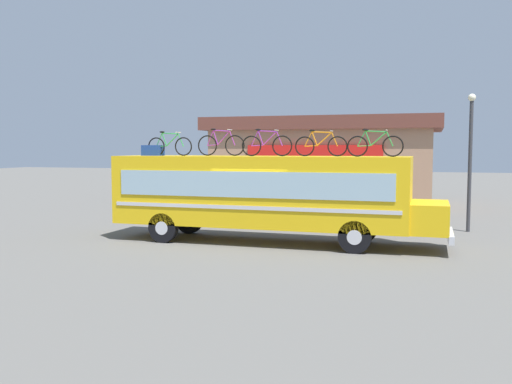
{
  "coord_description": "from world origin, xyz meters",
  "views": [
    {
      "loc": [
        5.48,
        -17.63,
        3.14
      ],
      "look_at": [
        -0.12,
        0.0,
        1.69
      ],
      "focal_mm": 38.86,
      "sensor_mm": 36.0,
      "label": 1
    }
  ],
  "objects": [
    {
      "name": "luggage_bag_1",
      "position": [
        -3.93,
        -0.03,
        3.07
      ],
      "size": [
        0.68,
        0.49,
        0.37
      ],
      "primitive_type": "cube",
      "color": "#193899",
      "rests_on": "bus"
    },
    {
      "name": "bus",
      "position": [
        0.22,
        0.0,
        1.69
      ],
      "size": [
        11.06,
        2.45,
        2.89
      ],
      "color": "yellow",
      "rests_on": "ground"
    },
    {
      "name": "street_lamp",
      "position": [
        6.85,
        4.6,
        2.96
      ],
      "size": [
        0.28,
        0.28,
        5.18
      ],
      "color": "#38383D",
      "rests_on": "ground"
    },
    {
      "name": "ground_plane",
      "position": [
        0.0,
        0.0,
        0.0
      ],
      "size": [
        120.0,
        120.0,
        0.0
      ],
      "primitive_type": "plane",
      "color": "#605E59"
    },
    {
      "name": "roadside_building",
      "position": [
        -0.29,
        13.95,
        2.46
      ],
      "size": [
        12.58,
        7.94,
        4.82
      ],
      "color": "tan",
      "rests_on": "ground"
    },
    {
      "name": "rooftop_bicycle_3",
      "position": [
        0.29,
        -0.15,
        3.27
      ],
      "size": [
        1.73,
        0.44,
        0.9
      ],
      "color": "black",
      "rests_on": "bus"
    },
    {
      "name": "rooftop_bicycle_4",
      "position": [
        2.06,
        0.06,
        3.25
      ],
      "size": [
        1.72,
        0.44,
        0.86
      ],
      "color": "black",
      "rests_on": "bus"
    },
    {
      "name": "rooftop_bicycle_2",
      "position": [
        -1.5,
        0.34,
        3.28
      ],
      "size": [
        1.73,
        0.44,
        0.95
      ],
      "color": "black",
      "rests_on": "bus"
    },
    {
      "name": "rooftop_bicycle_5",
      "position": [
        3.81,
        -0.32,
        3.25
      ],
      "size": [
        1.71,
        0.44,
        0.86
      ],
      "color": "black",
      "rests_on": "bus"
    },
    {
      "name": "rooftop_bicycle_1",
      "position": [
        -3.24,
        -0.12,
        3.25
      ],
      "size": [
        1.68,
        0.44,
        0.86
      ],
      "color": "black",
      "rests_on": "bus"
    }
  ]
}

